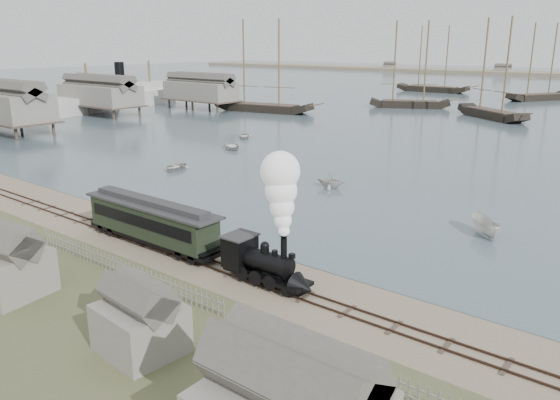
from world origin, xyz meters
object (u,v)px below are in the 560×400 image
Objects in this scene: passenger_coach at (152,220)px; beached_dinghy at (168,233)px; locomotive at (275,229)px; steamship at (121,85)px.

passenger_coach reaches higher than beached_dinghy.
passenger_coach is at bearing 180.00° from locomotive.
passenger_coach is 96.91m from steamship.
beached_dinghy is at bearing 103.50° from passenger_coach.
locomotive reaches higher than passenger_coach.
beached_dinghy is (-0.43, 1.79, -1.65)m from passenger_coach.
steamship is (-91.66, 55.21, 1.40)m from locomotive.
beached_dinghy is (-12.52, 1.79, -3.52)m from locomotive.
passenger_coach is (-12.09, 0.00, -1.88)m from locomotive.
steamship reaches higher than passenger_coach.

